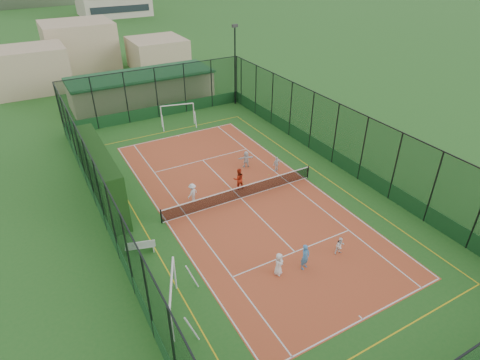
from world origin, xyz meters
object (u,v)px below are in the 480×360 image
object	(u,v)px
futsal_goal_near	(173,297)
child_far_right	(277,164)
child_far_left	(193,193)
white_bench	(140,246)
coach	(239,179)
floodlight_ne	(235,66)
child_far_back	(246,159)
child_near_left	(279,264)
child_near_mid	(305,257)
clubhouse	(142,88)
futsal_goal_far	(178,115)
child_near_right	(340,246)

from	to	relation	value
futsal_goal_near	child_far_right	world-z (taller)	futsal_goal_near
futsal_goal_near	child_far_left	xyz separation A→B (m)	(4.62, 8.47, -0.38)
white_bench	coach	size ratio (longest dim) A/B	1.03
floodlight_ne	child_far_back	bearing A→B (deg)	-115.15
futsal_goal_near	child_near_left	xyz separation A→B (m)	(5.85, -0.22, -0.37)
floodlight_ne	child_near_left	xyz separation A→B (m)	(-10.43, -23.98, -3.43)
child_far_left	child_near_mid	bearing A→B (deg)	79.36
clubhouse	child_far_right	distance (m)	20.45
futsal_goal_near	child_far_back	bearing A→B (deg)	-19.70
child_far_back	coach	size ratio (longest dim) A/B	0.82
white_bench	child_near_mid	distance (m)	9.36
child_near_left	child_near_mid	world-z (taller)	child_near_mid
child_far_left	futsal_goal_far	bearing A→B (deg)	-134.91
white_bench	child_near_left	distance (m)	8.00
child_near_right	child_far_right	xyz separation A→B (m)	(2.15, 9.76, 0.04)
white_bench	child_far_right	xyz separation A→B (m)	(12.10, 4.10, 0.14)
child_near_right	futsal_goal_near	bearing A→B (deg)	-179.14
white_bench	child_far_back	distance (m)	11.89
futsal_goal_near	child_far_left	world-z (taller)	futsal_goal_near
floodlight_ne	child_far_right	distance (m)	15.59
child_near_mid	child_near_right	xyz separation A→B (m)	(2.48, -0.03, -0.23)
child_near_mid	child_near_left	bearing A→B (deg)	150.73
child_near_right	child_far_back	xyz separation A→B (m)	(0.41, 11.48, 0.11)
white_bench	child_far_left	size ratio (longest dim) A/B	1.22
child_far_right	child_near_right	bearing A→B (deg)	67.90
child_near_left	child_far_left	world-z (taller)	child_near_left
white_bench	futsal_goal_far	distance (m)	18.39
clubhouse	child_near_right	xyz separation A→B (m)	(2.15, -29.73, -1.00)
child_far_back	child_far_left	bearing A→B (deg)	37.08
white_bench	child_near_mid	size ratio (longest dim) A/B	1.06
child_near_mid	coach	size ratio (longest dim) A/B	0.97
futsal_goal_far	child_far_left	world-z (taller)	futsal_goal_far
coach	child_far_right	bearing A→B (deg)	-154.79
clubhouse	child_far_back	bearing A→B (deg)	-82.00
child_near_right	coach	size ratio (longest dim) A/B	0.69
child_far_right	child_near_left	bearing A→B (deg)	47.23
floodlight_ne	futsal_goal_far	world-z (taller)	floodlight_ne
clubhouse	child_far_left	world-z (taller)	clubhouse
child_near_right	futsal_goal_far	bearing A→B (deg)	97.37
child_far_left	child_far_right	distance (m)	7.39
clubhouse	child_far_back	size ratio (longest dim) A/B	11.35
clubhouse	coach	bearing A→B (deg)	-88.66
clubhouse	child_far_left	distance (m)	20.92
child_far_left	child_far_back	world-z (taller)	child_far_left
floodlight_ne	white_bench	size ratio (longest dim) A/B	4.95
coach	futsal_goal_near	bearing A→B (deg)	58.58
child_far_left	child_near_right	bearing A→B (deg)	92.43
futsal_goal_far	clubhouse	bearing A→B (deg)	110.01
child_near_left	child_far_right	bearing A→B (deg)	27.68
clubhouse	child_far_right	bearing A→B (deg)	-77.85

